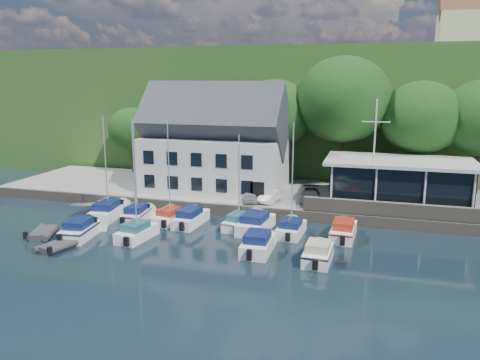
{
  "coord_description": "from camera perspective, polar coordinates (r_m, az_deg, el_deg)",
  "views": [
    {
      "loc": [
        8.68,
        -28.37,
        12.37
      ],
      "look_at": [
        -2.16,
        9.0,
        3.87
      ],
      "focal_mm": 35.0,
      "sensor_mm": 36.0,
      "label": 1
    }
  ],
  "objects": [
    {
      "name": "boat_r2_1",
      "position": [
        36.67,
        -12.72,
        -0.54
      ],
      "size": [
        2.56,
        5.69,
        8.81
      ],
      "primitive_type": null,
      "rotation": [
        0.0,
        0.0,
        -0.12
      ],
      "color": "white",
      "rests_on": "ground"
    },
    {
      "name": "hillside",
      "position": [
        90.9,
        10.83,
        9.35
      ],
      "size": [
        160.0,
        75.0,
        16.0
      ],
      "primitive_type": "cube",
      "color": "#2F5B22",
      "rests_on": "ground"
    },
    {
      "name": "boat_r1_0",
      "position": [
        43.17,
        -16.06,
        1.58
      ],
      "size": [
        3.09,
        6.96,
        9.37
      ],
      "primitive_type": null,
      "rotation": [
        0.0,
        0.0,
        0.14
      ],
      "color": "white",
      "rests_on": "ground"
    },
    {
      "name": "farmhouse",
      "position": [
        81.84,
        26.64,
        16.49
      ],
      "size": [
        10.4,
        7.0,
        8.2
      ],
      "primitive_type": null,
      "color": "beige",
      "rests_on": "hillside"
    },
    {
      "name": "car_white",
      "position": [
        44.0,
        3.81,
        -1.92
      ],
      "size": [
        2.06,
        3.63,
        1.13
      ],
      "primitive_type": "imported",
      "rotation": [
        0.0,
        0.0,
        -0.27
      ],
      "color": "silver",
      "rests_on": "quay"
    },
    {
      "name": "ground",
      "position": [
        32.15,
        -0.78,
        -10.31
      ],
      "size": [
        180.0,
        180.0,
        0.0
      ],
      "primitive_type": "plane",
      "color": "black",
      "rests_on": "ground"
    },
    {
      "name": "boat_r1_1",
      "position": [
        41.59,
        -12.64,
        1.01
      ],
      "size": [
        2.49,
        5.81,
        8.86
      ],
      "primitive_type": null,
      "rotation": [
        0.0,
        0.0,
        0.12
      ],
      "color": "white",
      "rests_on": "ground"
    },
    {
      "name": "tree_2",
      "position": [
        51.79,
        4.22,
        5.95
      ],
      "size": [
        8.28,
        8.28,
        11.32
      ],
      "primitive_type": null,
      "color": "black",
      "rests_on": "quay"
    },
    {
      "name": "dinghy_0",
      "position": [
        40.71,
        -22.84,
        -5.82
      ],
      "size": [
        2.93,
        3.65,
        0.74
      ],
      "primitive_type": null,
      "rotation": [
        0.0,
        0.0,
        0.37
      ],
      "color": "#333337",
      "rests_on": "ground"
    },
    {
      "name": "boat_r2_0",
      "position": [
        39.29,
        -18.83,
        -5.54
      ],
      "size": [
        2.85,
        6.16,
        1.54
      ],
      "primitive_type": null,
      "rotation": [
        0.0,
        0.0,
        0.14
      ],
      "color": "white",
      "rests_on": "ground"
    },
    {
      "name": "club_pavilion",
      "position": [
        45.4,
        18.75,
        -0.19
      ],
      "size": [
        13.2,
        7.2,
        4.1
      ],
      "primitive_type": null,
      "color": "black",
      "rests_on": "quay"
    },
    {
      "name": "tree_4",
      "position": [
        50.64,
        21.09,
        4.93
      ],
      "size": [
        8.17,
        8.17,
        11.16
      ],
      "primitive_type": null,
      "color": "black",
      "rests_on": "quay"
    },
    {
      "name": "car_blue",
      "position": [
        43.61,
        12.13,
        -2.27
      ],
      "size": [
        2.03,
        3.68,
        1.19
      ],
      "primitive_type": "imported",
      "rotation": [
        0.0,
        0.0,
        -0.2
      ],
      "color": "#2F5592",
      "rests_on": "quay"
    },
    {
      "name": "gangway",
      "position": [
        46.73,
        -17.17,
        -3.6
      ],
      "size": [
        1.2,
        6.0,
        1.4
      ],
      "primitive_type": null,
      "color": "silver",
      "rests_on": "ground"
    },
    {
      "name": "quay_face",
      "position": [
        42.03,
        3.61,
        -4.11
      ],
      "size": [
        60.0,
        0.3,
        1.0
      ],
      "primitive_type": "cube",
      "color": "#6D6557",
      "rests_on": "ground"
    },
    {
      "name": "flagpole",
      "position": [
        41.99,
        15.99,
        2.88
      ],
      "size": [
        2.32,
        0.2,
        9.67
      ],
      "primitive_type": null,
      "color": "silver",
      "rests_on": "quay"
    },
    {
      "name": "tree_1",
      "position": [
        55.33,
        -6.76,
        5.52
      ],
      "size": [
        7.17,
        7.17,
        9.8
      ],
      "primitive_type": null,
      "color": "black",
      "rests_on": "quay"
    },
    {
      "name": "boat_r1_2",
      "position": [
        40.54,
        -8.65,
        0.44
      ],
      "size": [
        2.68,
        5.63,
        8.25
      ],
      "primitive_type": null,
      "rotation": [
        0.0,
        0.0,
        -0.17
      ],
      "color": "white",
      "rests_on": "ground"
    },
    {
      "name": "tree_3",
      "position": [
        50.77,
        12.35,
        6.92
      ],
      "size": [
        10.01,
        10.01,
        13.69
      ],
      "primitive_type": null,
      "color": "black",
      "rests_on": "quay"
    },
    {
      "name": "dinghy_1",
      "position": [
        37.28,
        -21.35,
        -7.38
      ],
      "size": [
        2.49,
        3.33,
        0.69
      ],
      "primitive_type": null,
      "rotation": [
        0.0,
        0.0,
        -0.26
      ],
      "color": "#333337",
      "rests_on": "ground"
    },
    {
      "name": "tree_0",
      "position": [
        59.02,
        -12.98,
        4.79
      ],
      "size": [
        5.79,
        5.79,
        7.92
      ],
      "primitive_type": null,
      "color": "black",
      "rests_on": "quay"
    },
    {
      "name": "car_silver",
      "position": [
        44.1,
        1.28,
        -1.83
      ],
      "size": [
        2.11,
        3.7,
        1.18
      ],
      "primitive_type": "imported",
      "rotation": [
        0.0,
        0.0,
        0.21
      ],
      "color": "#B9BABF",
      "rests_on": "quay"
    },
    {
      "name": "boat_r1_5",
      "position": [
        38.74,
        1.93,
        -5.09
      ],
      "size": [
        2.85,
        6.7,
        1.56
      ],
      "primitive_type": null,
      "rotation": [
        0.0,
        0.0,
        -0.09
      ],
      "color": "white",
      "rests_on": "ground"
    },
    {
      "name": "field_patch",
      "position": [
        98.45,
        16.27,
        14.04
      ],
      "size": [
        50.0,
        30.0,
        0.3
      ],
      "primitive_type": "cube",
      "color": "#576231",
      "rests_on": "hillside"
    },
    {
      "name": "boat_r1_7",
      "position": [
        37.92,
        12.51,
        -5.81
      ],
      "size": [
        2.18,
        6.1,
        1.52
      ],
      "primitive_type": null,
      "rotation": [
        0.0,
        0.0,
        -0.04
      ],
      "color": "white",
      "rests_on": "ground"
    },
    {
      "name": "boat_r1_6",
      "position": [
        37.02,
        6.38,
        -0.63
      ],
      "size": [
        2.28,
        5.42,
        8.24
      ],
      "primitive_type": null,
      "rotation": [
        0.0,
        0.0,
        -0.05
      ],
      "color": "white",
      "rests_on": "ground"
    },
    {
      "name": "boat_r1_4",
      "position": [
        38.46,
        -0.14,
        -0.04
      ],
      "size": [
        2.59,
        5.33,
        8.28
      ],
      "primitive_type": null,
      "rotation": [
        0.0,
        0.0,
        -0.17
      ],
      "color": "white",
      "rests_on": "ground"
    },
    {
      "name": "car_dgrey",
      "position": [
        43.93,
        8.56,
        -1.98
      ],
      "size": [
        2.13,
        4.44,
        1.25
      ],
      "primitive_type": "imported",
      "rotation": [
        0.0,
        0.0,
        0.09
      ],
      "color": "#323338",
      "rests_on": "quay"
    },
    {
      "name": "boat_r1_3",
      "position": [
        40.53,
        -6.02,
        -4.41
      ],
      "size": [
        2.33,
        6.27,
        1.5
      ],
      "primitive_type": null,
      "rotation": [
        0.0,
        0.0,
        -0.07
      ],
      "color": "white",
      "rests_on": "ground"
    },
    {
      "name": "boat_r2_4",
      "position": [
        32.85,
        9.51,
        -8.59
      ],
      "size": [
        2.08,
        5.08,
        1.48
      ],
      "primitive_type": null,
      "rotation": [
        0.0,
        0.0,
        -0.03
      ],
      "color": "white",
      "rests_on": "ground"
    },
    {
      "name": "quay",
      "position": [
        48.17,
        5.3,
        -2.0
      ],
      "size": [
        60.0,
        13.0,
        1.0
      ],
      "primitive_type": "cube",
      "color": "#999A94",
      "rests_on": "ground"
    },
    {
      "name": "harbor_building",
      "position": [
        48.05,
        -3.05,
        3.9
      ],
      "size": [
        14.4,
        8.2,
        8.7
      ],
      "primitive_type": null,
      "color": "silver",
      "rests_on": "quay"
    },
    {
      "name": "seawall",
      "position": [
        41.34,
        20.24,
        -3.56
      ],
      "size": [
        18.0,
        0.5,
        1.2
      ],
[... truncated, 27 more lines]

